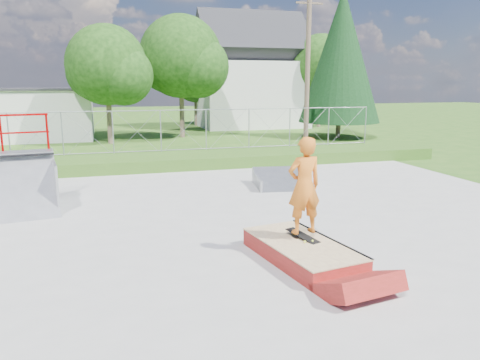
{
  "coord_description": "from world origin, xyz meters",
  "views": [
    {
      "loc": [
        -2.39,
        -9.85,
        3.46
      ],
      "look_at": [
        0.78,
        0.97,
        1.1
      ],
      "focal_mm": 35.0,
      "sensor_mm": 36.0,
      "label": 1
    }
  ],
  "objects_px": {
    "flat_bank_ramp": "(281,180)",
    "skater": "(304,189)",
    "quarter_pipe": "(2,167)",
    "grind_box": "(302,252)"
  },
  "relations": [
    {
      "from": "grind_box",
      "to": "skater",
      "type": "bearing_deg",
      "value": 53.67
    },
    {
      "from": "flat_bank_ramp",
      "to": "skater",
      "type": "distance_m",
      "value": 6.49
    },
    {
      "from": "flat_bank_ramp",
      "to": "skater",
      "type": "relative_size",
      "value": 0.93
    },
    {
      "from": "quarter_pipe",
      "to": "flat_bank_ramp",
      "type": "xyz_separation_m",
      "value": [
        8.21,
        1.03,
        -1.03
      ]
    },
    {
      "from": "grind_box",
      "to": "flat_bank_ramp",
      "type": "distance_m",
      "value": 6.64
    },
    {
      "from": "flat_bank_ramp",
      "to": "quarter_pipe",
      "type": "bearing_deg",
      "value": -163.82
    },
    {
      "from": "quarter_pipe",
      "to": "flat_bank_ramp",
      "type": "distance_m",
      "value": 8.34
    },
    {
      "from": "quarter_pipe",
      "to": "skater",
      "type": "relative_size",
      "value": 1.34
    },
    {
      "from": "quarter_pipe",
      "to": "skater",
      "type": "height_order",
      "value": "quarter_pipe"
    },
    {
      "from": "grind_box",
      "to": "quarter_pipe",
      "type": "relative_size",
      "value": 1.09
    }
  ]
}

